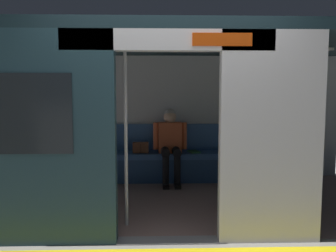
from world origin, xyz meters
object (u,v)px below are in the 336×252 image
train_car (160,92)px  book (194,152)px  grab_pole_door (126,134)px  handbag (141,148)px  bench_seat (163,160)px  person_seated (170,140)px

train_car → book: train_car is taller
grab_pole_door → train_car: bearing=-114.2°
handbag → book: size_ratio=1.18×
handbag → grab_pole_door: grab_pole_door is taller
bench_seat → book: book is taller
book → bench_seat: bearing=-17.0°
bench_seat → handbag: size_ratio=12.29×
bench_seat → person_seated: bearing=155.3°
person_seated → bench_seat: bearing=-24.7°
train_car → handbag: bearing=-74.8°
person_seated → train_car: bearing=80.2°
train_car → person_seated: train_car is taller
book → grab_pole_door: bearing=44.7°
handbag → grab_pole_door: 2.02m
handbag → bench_seat: bearing=175.3°
bench_seat → book: size_ratio=14.52×
train_car → grab_pole_door: bearing=65.8°
train_car → handbag: train_car is taller
train_car → bench_seat: (-0.07, -1.09, -1.11)m
person_seated → grab_pole_door: (0.56, 1.88, 0.34)m
handbag → book: handbag is taller
grab_pole_door → handbag: bearing=-92.1°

